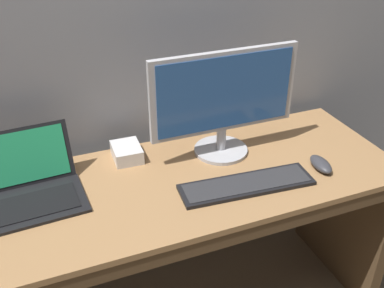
# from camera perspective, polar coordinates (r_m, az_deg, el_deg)

# --- Properties ---
(desk) EXTENTS (1.78, 0.61, 0.73)m
(desk) POSITION_cam_1_polar(r_m,az_deg,el_deg) (1.75, -3.45, -11.57)
(desk) COLOR #A87A4C
(desk) RESTS_ON ground
(laptop_black) EXTENTS (0.35, 0.31, 0.21)m
(laptop_black) POSITION_cam_1_polar(r_m,az_deg,el_deg) (1.61, -20.01, -5.03)
(laptop_black) COLOR black
(laptop_black) RESTS_ON desk
(external_monitor) EXTENTS (0.58, 0.21, 0.42)m
(external_monitor) POSITION_cam_1_polar(r_m,az_deg,el_deg) (1.67, 4.08, 5.54)
(external_monitor) COLOR #B7B7BC
(external_monitor) RESTS_ON desk
(wired_keyboard) EXTENTS (0.49, 0.17, 0.02)m
(wired_keyboard) POSITION_cam_1_polar(r_m,az_deg,el_deg) (1.60, 6.95, -5.14)
(wired_keyboard) COLOR black
(wired_keyboard) RESTS_ON desk
(computer_mouse) EXTENTS (0.07, 0.13, 0.04)m
(computer_mouse) POSITION_cam_1_polar(r_m,az_deg,el_deg) (1.74, 16.04, -2.48)
(computer_mouse) COLOR #38383D
(computer_mouse) RESTS_ON desk
(external_drive_box) EXTENTS (0.11, 0.14, 0.05)m
(external_drive_box) POSITION_cam_1_polar(r_m,az_deg,el_deg) (1.75, -8.28, -1.04)
(external_drive_box) COLOR silver
(external_drive_box) RESTS_ON desk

